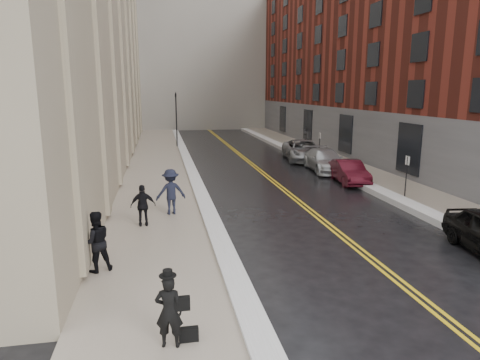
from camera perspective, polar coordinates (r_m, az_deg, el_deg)
name	(u,v)px	position (r m, az deg, el deg)	size (l,w,h in m)	color
ground	(310,279)	(13.05, 9.27, -12.91)	(160.00, 160.00, 0.00)	black
sidewalk_left	(156,176)	(27.63, -11.09, 0.50)	(4.00, 64.00, 0.15)	gray
sidewalk_right	(355,169)	(30.61, 15.07, 1.42)	(3.00, 64.00, 0.15)	gray
lane_stripe_a	(262,173)	(28.41, 2.92, 0.87)	(0.12, 64.00, 0.01)	gold
lane_stripe_b	(265,173)	(28.47, 3.39, 0.89)	(0.12, 64.00, 0.01)	gold
snow_ridge_left	(193,174)	(27.69, -6.33, 0.79)	(0.70, 60.80, 0.26)	white
snow_ridge_right	(330,169)	(29.84, 11.87, 1.46)	(0.85, 60.80, 0.30)	white
building_right	(418,47)	(40.56, 22.68, 16.08)	(14.00, 50.00, 18.00)	maroon
traffic_signal	(176,115)	(41.20, -8.49, 8.53)	(0.18, 0.15, 5.20)	black
parking_sign_near	(406,173)	(22.96, 21.31, 0.85)	(0.06, 0.35, 2.23)	black
parking_sign_far	(320,144)	(33.61, 10.56, 4.75)	(0.06, 0.35, 2.23)	black
car_maroon	(349,172)	(26.21, 14.33, 1.07)	(1.43, 4.10, 1.35)	#470C18
car_silver_near	(325,160)	(29.68, 11.24, 2.60)	(2.10, 5.16, 1.50)	#B2B5BA
car_silver_far	(303,150)	(33.84, 8.44, 3.93)	(2.69, 5.82, 1.62)	#95979D
pedestrian_main	(169,311)	(9.39, -9.45, -16.90)	(0.58, 0.38, 1.59)	black
pedestrian_a	(96,242)	(13.40, -18.68, -7.79)	(0.89, 0.70, 1.84)	black
pedestrian_b	(171,192)	(18.69, -9.22, -1.55)	(1.28, 0.73, 1.98)	black
pedestrian_c	(143,205)	(17.29, -12.80, -3.34)	(0.98, 0.41, 1.67)	black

